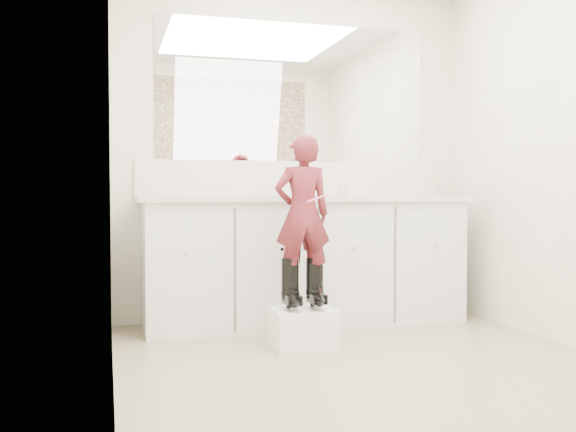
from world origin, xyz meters
name	(u,v)px	position (x,y,z in m)	size (l,w,h in m)	color
floor	(376,370)	(0.00, 0.00, 0.00)	(3.00, 3.00, 0.00)	#817554
wall_back	(294,153)	(0.00, 1.50, 1.20)	(2.60, 2.60, 0.00)	beige
wall_left	(111,128)	(-1.30, 0.00, 1.20)	(3.00, 3.00, 0.00)	beige
vanity_cabinet	(305,263)	(0.00, 1.23, 0.42)	(2.20, 0.55, 0.85)	silver
countertop	(306,199)	(0.00, 1.21, 0.87)	(2.28, 0.58, 0.04)	beige
backsplash	(295,178)	(0.00, 1.49, 1.02)	(2.28, 0.03, 0.25)	beige
mirror	(295,92)	(0.00, 1.49, 1.64)	(2.00, 0.02, 1.00)	white
faucet	(299,189)	(0.00, 1.38, 0.94)	(0.08, 0.08, 0.10)	silver
cup	(344,190)	(0.31, 1.30, 0.93)	(0.09, 0.09, 0.08)	beige
soap_bottle	(287,181)	(-0.13, 1.23, 0.99)	(0.09, 0.10, 0.21)	beige
step_stool	(303,328)	(-0.22, 0.55, 0.11)	(0.36, 0.30, 0.23)	white
boot_left	(290,284)	(-0.30, 0.57, 0.38)	(0.11, 0.20, 0.30)	black
boot_right	(315,283)	(-0.15, 0.57, 0.38)	(0.11, 0.20, 0.30)	black
toddler	(303,214)	(-0.22, 0.57, 0.79)	(0.33, 0.22, 0.91)	#9E3038
toothbrush	(318,198)	(-0.15, 0.49, 0.88)	(0.01, 0.01, 0.14)	pink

